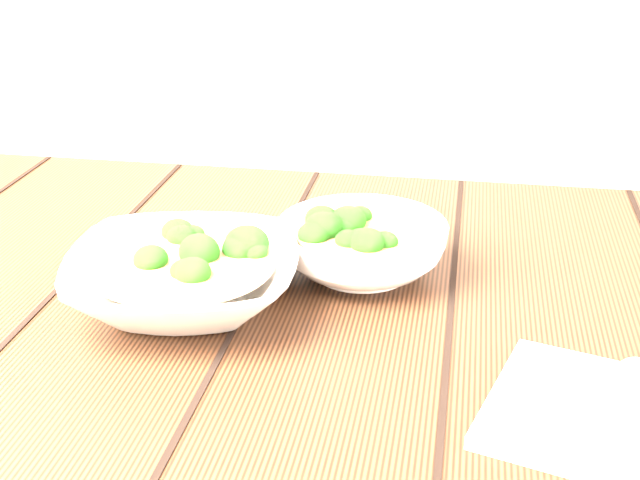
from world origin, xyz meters
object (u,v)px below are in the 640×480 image
soup_bowl_back (362,246)px  trivet (240,259)px  soup_bowl_front (183,277)px  napkin (619,420)px  table (271,406)px

soup_bowl_back → trivet: size_ratio=1.71×
soup_bowl_front → trivet: soup_bowl_front is taller
trivet → soup_bowl_back: bearing=8.4°
soup_bowl_back → napkin: bearing=-45.9°
soup_bowl_front → soup_bowl_back: soup_bowl_front is taller
table → soup_bowl_back: (0.08, 0.09, 0.15)m
trivet → napkin: size_ratio=0.59×
table → napkin: size_ratio=6.03×
table → soup_bowl_front: 0.17m
trivet → soup_bowl_front: bearing=-113.0°
trivet → table: bearing=-56.7°
soup_bowl_front → soup_bowl_back: bearing=32.1°
table → trivet: (-0.05, 0.07, 0.13)m
soup_bowl_front → table: bearing=9.7°
table → napkin: napkin is taller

